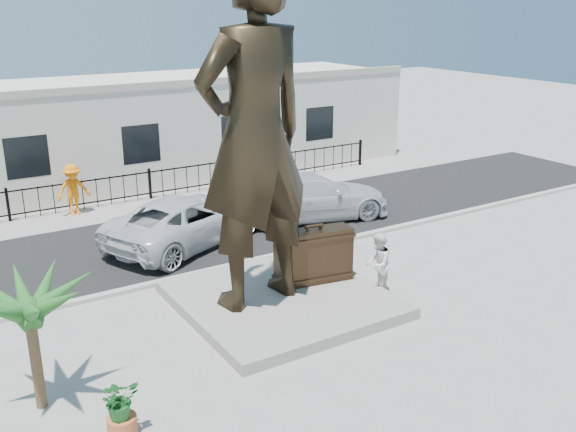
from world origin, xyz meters
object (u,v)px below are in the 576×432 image
(tourist, at_px, (378,264))
(car_white, at_px, (186,220))
(statue, at_px, (254,136))
(suitcase, at_px, (314,256))

(tourist, relative_size, car_white, 0.30)
(statue, height_order, car_white, statue)
(suitcase, height_order, tourist, suitcase)
(car_white, bearing_deg, suitcase, 171.82)
(statue, height_order, tourist, statue)
(suitcase, bearing_deg, car_white, 115.49)
(statue, distance_m, car_white, 6.77)
(suitcase, height_order, car_white, suitcase)
(suitcase, distance_m, car_white, 5.58)
(suitcase, distance_m, tourist, 1.79)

